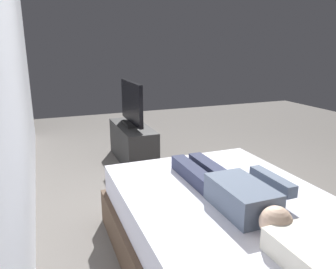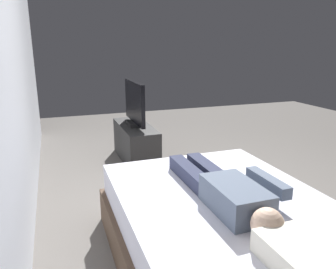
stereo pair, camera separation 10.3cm
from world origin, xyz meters
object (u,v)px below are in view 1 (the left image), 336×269
(person, at_px, (232,190))
(bed, at_px, (234,238))
(remote, at_px, (267,182))
(tv, at_px, (132,105))
(pillow, at_px, (322,258))
(tv_stand, at_px, (133,143))

(person, bearing_deg, bed, -149.39)
(bed, distance_m, person, 0.36)
(remote, distance_m, tv, 2.36)
(bed, xyz_separation_m, remote, (0.18, -0.39, 0.29))
(bed, distance_m, tv, 2.55)
(pillow, relative_size, person, 0.38)
(bed, bearing_deg, pillow, 180.00)
(pillow, relative_size, tv_stand, 0.44)
(tv_stand, bearing_deg, bed, -179.29)
(person, bearing_deg, tv, 0.32)
(remote, relative_size, tv_stand, 0.14)
(bed, height_order, pillow, pillow)
(remote, xyz_separation_m, tv_stand, (2.31, 0.42, -0.30))
(tv_stand, distance_m, tv, 0.53)
(tv, bearing_deg, bed, -179.29)
(bed, xyz_separation_m, pillow, (-0.72, 0.00, 0.34))
(pillow, height_order, remote, pillow)
(tv, bearing_deg, person, -179.68)
(bed, xyz_separation_m, tv_stand, (2.49, 0.03, -0.01))
(person, bearing_deg, pillow, -178.70)
(remote, bearing_deg, person, 110.47)
(pillow, distance_m, person, 0.75)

